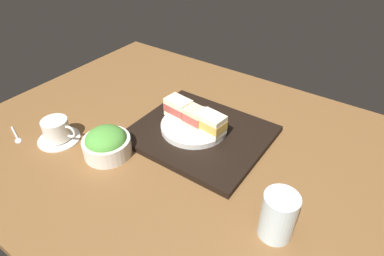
% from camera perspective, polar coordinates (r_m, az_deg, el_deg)
% --- Properties ---
extents(ground_plane, '(1.40, 1.00, 0.03)m').
position_cam_1_polar(ground_plane, '(0.95, 0.54, -4.22)').
color(ground_plane, brown).
extents(serving_tray, '(0.39, 0.33, 0.02)m').
position_cam_1_polar(serving_tray, '(0.97, 1.50, -1.08)').
color(serving_tray, black).
rests_on(serving_tray, ground_plane).
extents(sandwich_plate, '(0.20, 0.20, 0.02)m').
position_cam_1_polar(sandwich_plate, '(0.97, 0.38, 0.35)').
color(sandwich_plate, silver).
rests_on(sandwich_plate, serving_tray).
extents(sandwich_near, '(0.08, 0.06, 0.06)m').
position_cam_1_polar(sandwich_near, '(0.92, 3.43, 0.78)').
color(sandwich_near, '#EFE5C1').
rests_on(sandwich_near, sandwich_plate).
extents(sandwich_middle, '(0.08, 0.06, 0.05)m').
position_cam_1_polar(sandwich_middle, '(0.95, 0.39, 2.09)').
color(sandwich_middle, beige).
rests_on(sandwich_middle, sandwich_plate).
extents(sandwich_far, '(0.08, 0.06, 0.06)m').
position_cam_1_polar(sandwich_far, '(0.99, -2.44, 3.58)').
color(sandwich_far, '#EFE5C1').
rests_on(sandwich_far, sandwich_plate).
extents(salad_bowl, '(0.13, 0.13, 0.08)m').
position_cam_1_polar(salad_bowl, '(0.93, -14.92, -2.61)').
color(salad_bowl, silver).
rests_on(salad_bowl, ground_plane).
extents(coffee_cup, '(0.13, 0.12, 0.07)m').
position_cam_1_polar(coffee_cup, '(1.03, -22.81, -0.52)').
color(coffee_cup, silver).
rests_on(coffee_cup, ground_plane).
extents(drinking_glass, '(0.08, 0.08, 0.11)m').
position_cam_1_polar(drinking_glass, '(0.72, 15.03, -14.80)').
color(drinking_glass, silver).
rests_on(drinking_glass, ground_plane).
extents(teaspoon, '(0.10, 0.04, 0.01)m').
position_cam_1_polar(teaspoon, '(1.11, -28.65, -1.47)').
color(teaspoon, silver).
rests_on(teaspoon, ground_plane).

